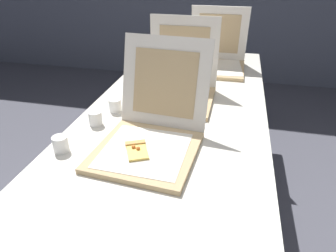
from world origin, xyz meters
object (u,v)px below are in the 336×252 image
(pizza_box_middle, at_px, (178,88))
(cup_white_near_center, at_px, (95,118))
(cup_white_mid, at_px, (115,105))
(cup_white_near_left, at_px, (61,144))
(table, at_px, (172,125))
(pizza_box_front, at_px, (150,135))
(pizza_box_back, at_px, (216,60))

(pizza_box_middle, xyz_separation_m, cup_white_near_center, (-0.31, -0.38, -0.03))
(cup_white_mid, distance_m, cup_white_near_left, 0.39)
(table, relative_size, pizza_box_middle, 5.99)
(cup_white_mid, bearing_deg, pizza_box_front, -45.93)
(cup_white_near_center, xyz_separation_m, cup_white_mid, (0.04, 0.15, 0.00))
(pizza_box_back, bearing_deg, cup_white_mid, -119.17)
(pizza_box_middle, distance_m, cup_white_mid, 0.36)
(table, distance_m, pizza_box_front, 0.29)
(cup_white_near_center, height_order, cup_white_near_left, same)
(pizza_box_back, bearing_deg, pizza_box_front, -99.49)
(pizza_box_middle, xyz_separation_m, cup_white_mid, (-0.28, -0.23, -0.03))
(cup_white_near_left, bearing_deg, cup_white_near_center, 80.03)
(pizza_box_front, height_order, pizza_box_back, pizza_box_back)
(pizza_box_middle, bearing_deg, cup_white_near_center, -129.11)
(pizza_box_front, distance_m, cup_white_near_left, 0.36)
(table, relative_size, pizza_box_back, 6.12)
(table, xyz_separation_m, cup_white_near_center, (-0.33, -0.14, 0.08))
(cup_white_mid, relative_size, cup_white_near_left, 1.00)
(table, height_order, cup_white_near_center, cup_white_near_center)
(pizza_box_middle, distance_m, pizza_box_back, 0.57)
(pizza_box_middle, relative_size, cup_white_near_center, 6.26)
(pizza_box_middle, bearing_deg, pizza_box_front, -91.26)
(pizza_box_front, bearing_deg, cup_white_mid, 138.55)
(pizza_box_front, xyz_separation_m, pizza_box_middle, (0.01, 0.50, 0.00))
(table, distance_m, cup_white_mid, 0.31)
(pizza_box_front, xyz_separation_m, pizza_box_back, (0.17, 1.05, 0.00))
(table, relative_size, cup_white_near_center, 37.48)
(pizza_box_middle, height_order, cup_white_near_center, pizza_box_middle)
(table, relative_size, cup_white_near_left, 37.48)
(table, distance_m, cup_white_near_center, 0.37)
(cup_white_near_center, bearing_deg, pizza_box_back, 63.18)
(pizza_box_front, xyz_separation_m, cup_white_mid, (-0.26, 0.27, -0.02))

